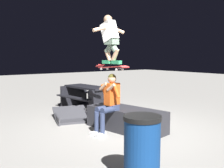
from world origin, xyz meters
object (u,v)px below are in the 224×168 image
person_sitting_on_ledge (109,100)px  trash_bin (142,151)px  skateboard (112,67)px  skater_airborne (110,37)px  picnic_table_back (87,94)px  kicker_ramp (72,117)px  ledge_box_main (126,119)px

person_sitting_on_ledge → trash_bin: bearing=154.4°
skateboard → skater_airborne: size_ratio=0.92×
picnic_table_back → trash_bin: bearing=156.7°
skateboard → kicker_ramp: size_ratio=0.76×
skater_airborne → trash_bin: (-2.41, 1.23, -1.70)m
person_sitting_on_ledge → picnic_table_back: size_ratio=0.73×
skateboard → picnic_table_back: bearing=-19.3°
skater_airborne → trash_bin: size_ratio=1.15×
person_sitting_on_ledge → trash_bin: (-2.28, 1.09, -0.27)m
kicker_ramp → picnic_table_back: picnic_table_back is taller
person_sitting_on_ledge → picnic_table_back: (2.72, -1.06, -0.26)m
skater_airborne → picnic_table_back: (2.59, -0.92, -1.69)m
trash_bin → skateboard: bearing=-27.6°
ledge_box_main → skater_airborne: bearing=59.4°
picnic_table_back → trash_bin: 5.44m
person_sitting_on_ledge → skater_airborne: size_ratio=1.21×
ledge_box_main → skater_airborne: skater_airborne is taller
skateboard → skater_airborne: bearing=1.7°
ledge_box_main → picnic_table_back: 2.85m
ledge_box_main → picnic_table_back: picnic_table_back is taller
person_sitting_on_ledge → picnic_table_back: bearing=-21.3°
person_sitting_on_ledge → skater_airborne: 1.44m
kicker_ramp → picnic_table_back: bearing=-46.7°
person_sitting_on_ledge → picnic_table_back: 2.93m
skater_airborne → kicker_ramp: (1.49, 0.24, -2.13)m
picnic_table_back → trash_bin: trash_bin is taller
skateboard → person_sitting_on_ledge: bearing=119.0°
kicker_ramp → trash_bin: (-3.90, 0.99, 0.43)m
picnic_table_back → skater_airborne: bearing=160.3°
skater_airborne → person_sitting_on_ledge: bearing=134.2°
skateboard → trash_bin: 2.84m
skateboard → ledge_box_main: bearing=-112.8°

